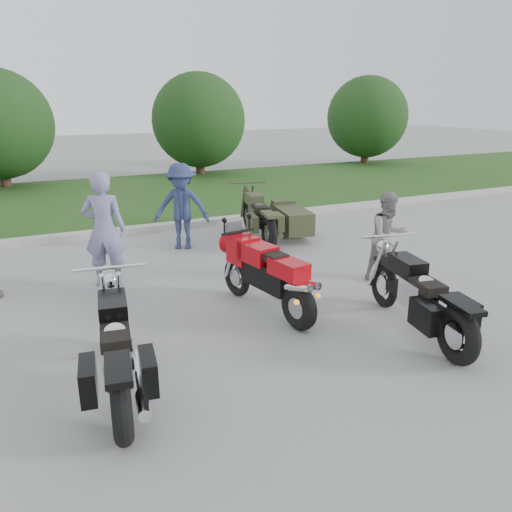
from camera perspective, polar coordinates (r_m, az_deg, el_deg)
name	(u,v)px	position (r m, az deg, el deg)	size (l,w,h in m)	color
ground	(248,336)	(6.76, -0.88, -9.15)	(80.00, 80.00, 0.00)	#969691
curb	(144,229)	(12.13, -12.64, 3.06)	(60.00, 0.30, 0.15)	#AAA7A0
grass_strip	(113,198)	(16.12, -15.99, 6.36)	(60.00, 8.00, 0.14)	#365C1F
tree_mid_right	(199,120)	(20.09, -6.56, 15.14)	(3.60, 3.60, 4.00)	#3F2B1C
tree_far_right	(367,117)	(23.90, 12.60, 15.24)	(3.60, 3.60, 4.00)	#3F2B1C
sportbike_red	(267,274)	(7.25, 1.32, -2.04)	(0.65, 2.15, 1.03)	black
cruiser_left	(118,354)	(5.52, -15.52, -10.72)	(0.56, 2.47, 0.95)	black
cruiser_right	(422,301)	(6.96, 18.47, -4.88)	(0.61, 2.47, 0.95)	black
cruiser_sidecar	(278,219)	(11.19, 2.56, 4.24)	(1.47, 2.49, 0.96)	black
person_stripe	(104,229)	(8.60, -16.93, 2.92)	(0.71, 0.46, 1.94)	#7D79A5
person_grey	(388,236)	(8.85, 14.88, 2.17)	(0.75, 0.59, 1.55)	gray
person_denim	(181,207)	(10.48, -8.53, 5.60)	(1.15, 0.66, 1.78)	navy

